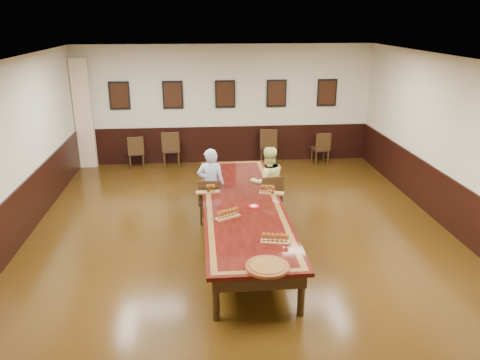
{
  "coord_description": "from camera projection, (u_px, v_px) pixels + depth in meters",
  "views": [
    {
      "loc": [
        -0.74,
        -7.68,
        3.89
      ],
      "look_at": [
        0.0,
        0.5,
        1.0
      ],
      "focal_mm": 35.0,
      "sensor_mm": 36.0,
      "label": 1
    }
  ],
  "objects": [
    {
      "name": "wall_back",
      "position": [
        225.0,
        105.0,
        12.75
      ],
      "size": [
        8.0,
        0.02,
        3.2
      ],
      "primitive_type": "cube",
      "color": "beige",
      "rests_on": "floor"
    },
    {
      "name": "wall_front",
      "position": [
        309.0,
        356.0,
        3.33
      ],
      "size": [
        8.0,
        0.02,
        3.2
      ],
      "primitive_type": "cube",
      "color": "beige",
      "rests_on": "floor"
    },
    {
      "name": "flight_d",
      "position": [
        275.0,
        238.0,
        6.82
      ],
      "size": [
        0.44,
        0.21,
        0.16
      ],
      "color": "olive",
      "rests_on": "conference_table"
    },
    {
      "name": "pink_phone",
      "position": [
        276.0,
        201.0,
        8.36
      ],
      "size": [
        0.12,
        0.16,
        0.01
      ],
      "primitive_type": "cube",
      "rotation": [
        0.0,
        0.0,
        0.46
      ],
      "color": "#E44CAD",
      "rests_on": "conference_table"
    },
    {
      "name": "red_plate_grp",
      "position": [
        254.0,
        207.0,
        8.12
      ],
      "size": [
        0.21,
        0.21,
        0.03
      ],
      "color": "#B10B14",
      "rests_on": "conference_table"
    },
    {
      "name": "chair_woman",
      "position": [
        269.0,
        196.0,
        9.4
      ],
      "size": [
        0.51,
        0.55,
        0.93
      ],
      "primitive_type": null,
      "rotation": [
        0.0,
        0.0,
        3.32
      ],
      "color": "black",
      "rests_on": "floor"
    },
    {
      "name": "spare_chair_d",
      "position": [
        320.0,
        148.0,
        12.9
      ],
      "size": [
        0.46,
        0.5,
        0.9
      ],
      "primitive_type": null,
      "rotation": [
        0.0,
        0.0,
        3.24
      ],
      "color": "black",
      "rests_on": "floor"
    },
    {
      "name": "floor",
      "position": [
        242.0,
        241.0,
        8.58
      ],
      "size": [
        8.0,
        10.0,
        0.02
      ],
      "primitive_type": "cube",
      "color": "black",
      "rests_on": "ground"
    },
    {
      "name": "flight_b",
      "position": [
        270.0,
        190.0,
        8.71
      ],
      "size": [
        0.48,
        0.26,
        0.17
      ],
      "color": "olive",
      "rests_on": "conference_table"
    },
    {
      "name": "spare_chair_b",
      "position": [
        171.0,
        149.0,
        12.65
      ],
      "size": [
        0.47,
        0.51,
        0.99
      ],
      "primitive_type": null,
      "rotation": [
        0.0,
        0.0,
        3.15
      ],
      "color": "black",
      "rests_on": "floor"
    },
    {
      "name": "conference_table",
      "position": [
        243.0,
        210.0,
        8.37
      ],
      "size": [
        1.4,
        5.0,
        0.76
      ],
      "color": "black",
      "rests_on": "floor"
    },
    {
      "name": "wall_left",
      "position": [
        1.0,
        163.0,
        7.7
      ],
      "size": [
        0.02,
        10.0,
        3.2
      ],
      "primitive_type": "cube",
      "color": "beige",
      "rests_on": "floor"
    },
    {
      "name": "person_woman",
      "position": [
        268.0,
        182.0,
        9.4
      ],
      "size": [
        0.81,
        0.68,
        1.46
      ],
      "primitive_type": "imported",
      "rotation": [
        0.0,
        0.0,
        3.32
      ],
      "color": "#F2FA9C",
      "rests_on": "floor"
    },
    {
      "name": "ceiling",
      "position": [
        243.0,
        61.0,
        7.51
      ],
      "size": [
        8.0,
        10.0,
        0.02
      ],
      "primitive_type": "cube",
      "color": "white",
      "rests_on": "floor"
    },
    {
      "name": "posters",
      "position": [
        225.0,
        94.0,
        12.58
      ],
      "size": [
        6.14,
        0.04,
        0.74
      ],
      "color": "black",
      "rests_on": "wall_back"
    },
    {
      "name": "wainscoting",
      "position": [
        243.0,
        215.0,
        8.41
      ],
      "size": [
        8.0,
        10.0,
        1.0
      ],
      "color": "black",
      "rests_on": "floor"
    },
    {
      "name": "chair_man",
      "position": [
        211.0,
        200.0,
        9.21
      ],
      "size": [
        0.49,
        0.53,
        0.93
      ],
      "primitive_type": null,
      "rotation": [
        0.0,
        0.0,
        3.01
      ],
      "color": "black",
      "rests_on": "floor"
    },
    {
      "name": "spare_chair_a",
      "position": [
        136.0,
        151.0,
        12.56
      ],
      "size": [
        0.49,
        0.52,
        0.89
      ],
      "primitive_type": null,
      "rotation": [
        0.0,
        0.0,
        3.32
      ],
      "color": "black",
      "rests_on": "floor"
    },
    {
      "name": "carved_platter",
      "position": [
        267.0,
        267.0,
        6.15
      ],
      "size": [
        0.65,
        0.65,
        0.05
      ],
      "color": "#582811",
      "rests_on": "conference_table"
    },
    {
      "name": "flight_c",
      "position": [
        228.0,
        214.0,
        7.66
      ],
      "size": [
        0.44,
        0.33,
        0.16
      ],
      "color": "olive",
      "rests_on": "conference_table"
    },
    {
      "name": "wall_right",
      "position": [
        465.0,
        151.0,
        8.38
      ],
      "size": [
        0.02,
        10.0,
        3.2
      ],
      "primitive_type": "cube",
      "color": "beige",
      "rests_on": "floor"
    },
    {
      "name": "curtain",
      "position": [
        84.0,
        114.0,
        12.3
      ],
      "size": [
        0.45,
        0.18,
        2.9
      ],
      "primitive_type": "cube",
      "color": "#CFB38E",
      "rests_on": "floor"
    },
    {
      "name": "flight_a",
      "position": [
        209.0,
        189.0,
        8.76
      ],
      "size": [
        0.46,
        0.16,
        0.17
      ],
      "color": "olive",
      "rests_on": "conference_table"
    },
    {
      "name": "spare_chair_c",
      "position": [
        269.0,
        145.0,
        12.99
      ],
      "size": [
        0.57,
        0.6,
        0.99
      ],
      "primitive_type": null,
      "rotation": [
        0.0,
        0.0,
        2.9
      ],
      "color": "black",
      "rests_on": "floor"
    },
    {
      "name": "person_man",
      "position": [
        211.0,
        185.0,
        9.21
      ],
      "size": [
        0.59,
        0.42,
        1.49
      ],
      "primitive_type": "imported",
      "rotation": [
        0.0,
        0.0,
        3.01
      ],
      "color": "#538CD1",
      "rests_on": "floor"
    }
  ]
}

